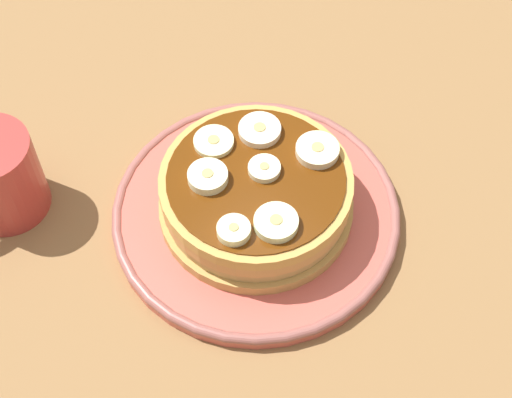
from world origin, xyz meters
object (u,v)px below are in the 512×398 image
object	(u,v)px
banana_slice_1	(234,231)
pancake_stack	(255,195)
banana_slice_0	(267,171)
banana_slice_3	(216,140)
plate	(256,213)
banana_slice_4	(260,130)
banana_slice_2	(208,177)
banana_slice_6	(317,151)
banana_slice_5	(276,223)

from	to	relation	value
banana_slice_1	pancake_stack	bearing A→B (deg)	-152.09
banana_slice_0	banana_slice_3	bearing A→B (deg)	-82.25
banana_slice_3	plate	bearing A→B (deg)	87.25
banana_slice_3	banana_slice_4	distance (cm)	3.75
banana_slice_0	banana_slice_1	bearing A→B (deg)	21.29
banana_slice_0	banana_slice_4	world-z (taller)	same
pancake_stack	banana_slice_2	size ratio (longest dim) A/B	5.21
banana_slice_6	banana_slice_2	bearing A→B (deg)	-27.81
pancake_stack	banana_slice_1	xyz separation A→B (cm)	(4.82, 2.55, 2.68)
banana_slice_1	banana_slice_3	distance (cm)	9.06
plate	banana_slice_4	bearing A→B (deg)	-138.65
banana_slice_2	plate	bearing A→B (deg)	138.56
pancake_stack	banana_slice_1	distance (cm)	6.08
plate	banana_slice_3	world-z (taller)	banana_slice_3
pancake_stack	plate	bearing A→B (deg)	164.71
plate	banana_slice_5	distance (cm)	7.23
banana_slice_4	banana_slice_0	bearing A→B (deg)	52.53
banana_slice_2	banana_slice_6	distance (cm)	9.23
banana_slice_3	banana_slice_6	size ratio (longest dim) A/B	0.94
banana_slice_1	banana_slice_2	size ratio (longest dim) A/B	0.81
banana_slice_1	banana_slice_6	size ratio (longest dim) A/B	0.73
banana_slice_0	banana_slice_5	world-z (taller)	banana_slice_5
banana_slice_0	banana_slice_3	xyz separation A→B (cm)	(0.71, -5.19, -0.06)
plate	banana_slice_1	bearing A→B (deg)	27.33
banana_slice_1	banana_slice_5	size ratio (longest dim) A/B	0.76
banana_slice_0	banana_slice_3	world-z (taller)	banana_slice_0
pancake_stack	banana_slice_0	bearing A→B (deg)	164.81
banana_slice_5	banana_slice_2	bearing A→B (deg)	-83.85
banana_slice_4	banana_slice_2	bearing A→B (deg)	4.89
plate	banana_slice_0	world-z (taller)	banana_slice_0
plate	banana_slice_0	size ratio (longest dim) A/B	9.27
banana_slice_0	banana_slice_5	size ratio (longest dim) A/B	0.77
pancake_stack	banana_slice_3	world-z (taller)	banana_slice_3
banana_slice_5	banana_slice_4	bearing A→B (deg)	-127.36
banana_slice_5	pancake_stack	bearing A→B (deg)	-115.45
banana_slice_3	banana_slice_4	xyz separation A→B (cm)	(-3.26, 1.85, 0.10)
banana_slice_4	pancake_stack	bearing A→B (deg)	40.53
plate	pancake_stack	world-z (taller)	pancake_stack
pancake_stack	banana_slice_4	size ratio (longest dim) A/B	4.74
plate	banana_slice_4	xyz separation A→B (cm)	(-3.50, -3.08, 5.36)
pancake_stack	banana_slice_1	world-z (taller)	banana_slice_1
banana_slice_2	banana_slice_4	world-z (taller)	banana_slice_2
pancake_stack	banana_slice_0	size ratio (longest dim) A/B	6.38
banana_slice_1	banana_slice_4	xyz separation A→B (cm)	(-8.40, -5.61, -0.07)
banana_slice_0	banana_slice_1	world-z (taller)	banana_slice_1
banana_slice_0	banana_slice_4	distance (cm)	4.20
plate	banana_slice_1	xyz separation A→B (cm)	(4.90, 2.53, 5.43)
banana_slice_2	banana_slice_1	bearing A→B (deg)	68.17
banana_slice_1	banana_slice_3	bearing A→B (deg)	-124.54
banana_slice_6	banana_slice_0	bearing A→B (deg)	-19.20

